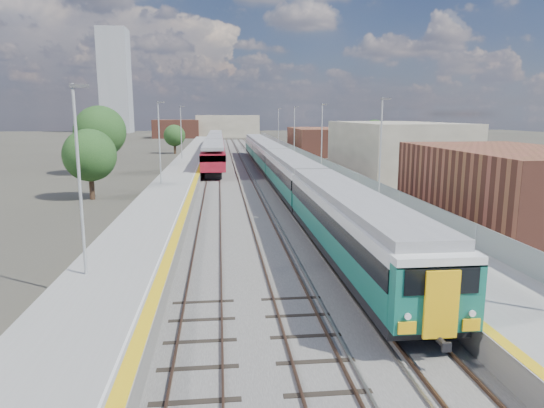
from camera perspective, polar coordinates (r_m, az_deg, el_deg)
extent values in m
plane|color=#47443A|center=(62.02, -1.74, 3.71)|extent=(320.00, 320.00, 0.00)
cube|color=#565451|center=(64.36, -3.92, 3.96)|extent=(10.50, 155.00, 0.06)
cube|color=#4C3323|center=(67.02, -1.41, 4.31)|extent=(0.07, 160.00, 0.14)
cube|color=#4C3323|center=(67.15, -0.18, 4.33)|extent=(0.07, 160.00, 0.14)
cube|color=#4C3323|center=(66.82, -4.41, 4.27)|extent=(0.07, 160.00, 0.14)
cube|color=#4C3323|center=(66.88, -3.17, 4.29)|extent=(0.07, 160.00, 0.14)
cube|color=#4C3323|center=(66.81, -7.42, 4.21)|extent=(0.07, 160.00, 0.14)
cube|color=#4C3323|center=(66.79, -6.18, 4.24)|extent=(0.07, 160.00, 0.14)
cube|color=gray|center=(66.99, -1.69, 4.30)|extent=(0.08, 160.00, 0.10)
cube|color=gray|center=(66.90, -2.89, 4.28)|extent=(0.08, 160.00, 0.10)
cube|color=slate|center=(65.04, 2.71, 4.46)|extent=(4.70, 155.00, 1.00)
cube|color=gray|center=(64.99, 2.72, 4.90)|extent=(4.70, 155.00, 0.03)
cube|color=gold|center=(64.69, 0.87, 4.91)|extent=(0.40, 155.00, 0.01)
cube|color=gray|center=(65.30, 4.64, 5.43)|extent=(0.06, 155.00, 1.20)
cylinder|color=#9EA0A3|center=(35.37, 12.63, 6.06)|extent=(0.12, 0.12, 7.50)
cube|color=#4C4C4F|center=(35.37, 13.26, 11.96)|extent=(0.70, 0.18, 0.14)
cylinder|color=#9EA0A3|center=(54.65, 5.87, 7.75)|extent=(0.12, 0.12, 7.50)
cube|color=#4C4C4F|center=(54.65, 6.21, 11.58)|extent=(0.70, 0.18, 0.14)
cylinder|color=#9EA0A3|center=(74.31, 2.64, 8.52)|extent=(0.12, 0.12, 7.50)
cube|color=#4C4C4F|center=(74.31, 2.86, 11.33)|extent=(0.70, 0.18, 0.14)
cylinder|color=#9EA0A3|center=(94.12, 0.76, 8.96)|extent=(0.12, 0.12, 7.50)
cube|color=#4C4C4F|center=(94.12, 0.92, 11.18)|extent=(0.70, 0.18, 0.14)
cube|color=slate|center=(64.41, -9.99, 4.25)|extent=(4.30, 155.00, 1.00)
cube|color=gray|center=(64.36, -10.01, 4.70)|extent=(4.30, 155.00, 0.03)
cube|color=gold|center=(64.25, -8.31, 4.76)|extent=(0.45, 155.00, 0.01)
cube|color=silver|center=(64.27, -8.63, 4.75)|extent=(0.08, 155.00, 0.01)
cylinder|color=#9EA0A3|center=(20.32, -21.71, 2.42)|extent=(0.12, 0.12, 7.50)
cube|color=#4C4C4F|center=(20.11, -21.73, 12.79)|extent=(0.70, 0.18, 0.14)
cylinder|color=#9EA0A3|center=(45.80, -13.10, 7.01)|extent=(0.12, 0.12, 7.50)
cube|color=#4C4C4F|center=(45.70, -12.98, 11.59)|extent=(0.70, 0.18, 0.14)
cylinder|color=#9EA0A3|center=(71.65, -10.64, 8.28)|extent=(0.12, 0.12, 7.50)
cube|color=#4C4C4F|center=(71.59, -10.54, 11.20)|extent=(0.70, 0.18, 0.14)
cube|color=brown|center=(35.19, 26.10, 1.66)|extent=(9.00, 16.00, 5.20)
cube|color=gray|center=(60.23, 14.08, 6.25)|extent=(11.00, 22.00, 6.40)
cube|color=brown|center=(91.27, 5.09, 7.38)|extent=(8.00, 18.00, 4.80)
cube|color=gray|center=(161.46, -5.26, 9.12)|extent=(20.00, 14.00, 7.00)
cube|color=brown|center=(157.02, -11.14, 8.68)|extent=(14.00, 12.00, 5.60)
cube|color=gray|center=(205.77, -17.96, 13.56)|extent=(11.00, 11.00, 40.00)
cube|color=black|center=(24.35, 8.96, -5.13)|extent=(2.65, 18.98, 0.45)
cube|color=#13614D|center=(24.15, 9.02, -3.35)|extent=(2.74, 18.98, 1.11)
cube|color=black|center=(23.96, 9.08, -1.31)|extent=(2.80, 18.98, 0.76)
cube|color=silver|center=(23.84, 9.12, 0.11)|extent=(2.74, 18.98, 0.47)
cube|color=gray|center=(23.77, 9.15, 1.08)|extent=(2.43, 18.98, 0.39)
cube|color=black|center=(43.05, 2.24, 1.82)|extent=(2.65, 18.98, 0.45)
cube|color=#13614D|center=(42.94, 2.25, 2.85)|extent=(2.74, 18.98, 1.11)
cube|color=black|center=(42.83, 2.26, 4.01)|extent=(2.80, 18.98, 0.76)
cube|color=silver|center=(42.77, 2.27, 4.81)|extent=(2.74, 18.98, 0.47)
cube|color=gray|center=(42.73, 2.27, 5.36)|extent=(2.43, 18.98, 0.39)
cube|color=black|center=(62.23, -0.38, 4.53)|extent=(2.65, 18.98, 0.45)
cube|color=#13614D|center=(62.15, -0.38, 5.24)|extent=(2.74, 18.98, 1.11)
cube|color=black|center=(62.08, -0.38, 6.05)|extent=(2.80, 18.98, 0.76)
cube|color=silver|center=(62.03, -0.38, 6.60)|extent=(2.74, 18.98, 0.47)
cube|color=gray|center=(62.01, -0.38, 6.98)|extent=(2.43, 18.98, 0.39)
cube|color=black|center=(81.55, -1.77, 5.95)|extent=(2.65, 18.98, 0.45)
cube|color=#13614D|center=(81.49, -1.77, 6.50)|extent=(2.74, 18.98, 1.11)
cube|color=black|center=(81.44, -1.78, 7.11)|extent=(2.80, 18.98, 0.76)
cube|color=silver|center=(81.40, -1.78, 7.54)|extent=(2.74, 18.98, 0.47)
cube|color=gray|center=(81.38, -1.78, 7.82)|extent=(2.43, 18.98, 0.39)
cube|color=#13614D|center=(15.26, 18.75, -10.31)|extent=(2.73, 0.58, 2.04)
cube|color=black|center=(14.81, 19.37, -8.59)|extent=(2.24, 0.06, 0.78)
cube|color=#F0B10F|center=(14.99, 19.31, -11.12)|extent=(1.02, 0.10, 2.04)
cube|color=black|center=(63.02, -6.84, 4.18)|extent=(1.92, 16.33, 0.67)
cube|color=maroon|center=(62.87, -6.87, 5.63)|extent=(2.83, 19.21, 2.02)
cube|color=black|center=(62.83, -6.88, 6.09)|extent=(2.89, 19.21, 0.71)
cube|color=gray|center=(62.76, -6.90, 7.01)|extent=(2.53, 19.21, 0.40)
cube|color=black|center=(82.64, -6.71, 5.68)|extent=(1.92, 16.33, 0.67)
cube|color=maroon|center=(82.53, -6.73, 6.79)|extent=(2.83, 19.21, 2.02)
cube|color=black|center=(82.49, -6.74, 7.14)|extent=(2.89, 19.21, 0.71)
cube|color=gray|center=(82.44, -6.75, 7.84)|extent=(2.53, 19.21, 0.40)
cube|color=black|center=(102.30, -6.62, 6.61)|extent=(1.92, 16.33, 0.67)
cube|color=maroon|center=(102.20, -6.64, 7.50)|extent=(2.83, 19.21, 2.02)
cube|color=black|center=(102.18, -6.65, 7.78)|extent=(2.89, 19.21, 0.71)
cube|color=gray|center=(102.14, -6.66, 8.35)|extent=(2.53, 19.21, 0.40)
cylinder|color=#382619|center=(45.17, -20.43, 1.85)|extent=(0.44, 0.44, 2.15)
sphere|color=#1A3B17|center=(44.86, -20.66, 5.40)|extent=(4.54, 4.54, 4.54)
cylinder|color=#382619|center=(63.18, -19.36, 4.58)|extent=(0.44, 0.44, 2.93)
sphere|color=#1A3B17|center=(62.94, -19.57, 8.05)|extent=(6.20, 6.20, 6.20)
cylinder|color=#382619|center=(93.40, -11.36, 6.39)|extent=(0.44, 0.44, 1.90)
sphere|color=#1A3B17|center=(93.27, -11.41, 7.91)|extent=(4.01, 4.01, 4.01)
cylinder|color=#382619|center=(85.89, 11.84, 6.15)|extent=(0.44, 0.44, 2.25)
sphere|color=#1A3B17|center=(85.73, 11.92, 8.11)|extent=(4.76, 4.76, 4.76)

